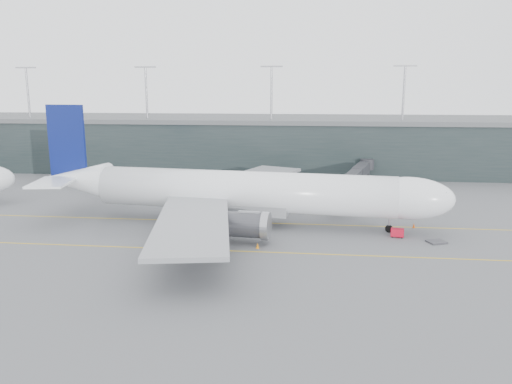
# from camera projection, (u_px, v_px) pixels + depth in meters

# --- Properties ---
(ground) EXTENTS (320.00, 320.00, 0.00)m
(ground) POSITION_uv_depth(u_px,v_px,m) (224.00, 216.00, 93.52)
(ground) COLOR #56565A
(ground) RESTS_ON ground
(taxiline_a) EXTENTS (160.00, 0.25, 0.02)m
(taxiline_a) POSITION_uv_depth(u_px,v_px,m) (220.00, 222.00, 89.62)
(taxiline_a) COLOR gold
(taxiline_a) RESTS_ON ground
(taxiline_b) EXTENTS (160.00, 0.25, 0.02)m
(taxiline_b) POSITION_uv_depth(u_px,v_px,m) (200.00, 250.00, 74.06)
(taxiline_b) COLOR gold
(taxiline_b) RESTS_ON ground
(taxiline_lead_main) EXTENTS (0.25, 60.00, 0.02)m
(taxiline_lead_main) POSITION_uv_depth(u_px,v_px,m) (261.00, 194.00, 112.43)
(taxiline_lead_main) COLOR gold
(taxiline_lead_main) RESTS_ON ground
(terminal) EXTENTS (240.00, 36.00, 29.00)m
(terminal) POSITION_uv_depth(u_px,v_px,m) (257.00, 143.00, 148.37)
(terminal) COLOR #1E292A
(terminal) RESTS_ON ground
(main_aircraft) EXTENTS (73.46, 68.68, 20.59)m
(main_aircraft) POSITION_uv_depth(u_px,v_px,m) (241.00, 192.00, 87.02)
(main_aircraft) COLOR white
(main_aircraft) RESTS_ON ground
(jet_bridge) EXTENTS (11.94, 43.38, 5.73)m
(jet_bridge) POSITION_uv_depth(u_px,v_px,m) (347.00, 176.00, 110.89)
(jet_bridge) COLOR #2A2A2F
(jet_bridge) RESTS_ON ground
(gse_cart) EXTENTS (2.23, 1.62, 1.39)m
(gse_cart) POSITION_uv_depth(u_px,v_px,m) (397.00, 232.00, 80.19)
(gse_cart) COLOR red
(gse_cart) RESTS_ON ground
(baggage_dolly) EXTENTS (3.30, 3.01, 0.27)m
(baggage_dolly) POSITION_uv_depth(u_px,v_px,m) (436.00, 242.00, 77.37)
(baggage_dolly) COLOR #3B3B40
(baggage_dolly) RESTS_ON ground
(uld_a) EXTENTS (2.16, 1.94, 1.63)m
(uld_a) POSITION_uv_depth(u_px,v_px,m) (205.00, 199.00, 104.05)
(uld_a) COLOR #3E3E43
(uld_a) RESTS_ON ground
(uld_b) EXTENTS (2.09, 1.73, 1.79)m
(uld_b) POSITION_uv_depth(u_px,v_px,m) (227.00, 198.00, 104.10)
(uld_b) COLOR #3E3E43
(uld_b) RESTS_ON ground
(uld_c) EXTENTS (2.07, 1.66, 1.89)m
(uld_c) POSITION_uv_depth(u_px,v_px,m) (235.00, 198.00, 104.54)
(uld_c) COLOR #3E3E43
(uld_c) RESTS_ON ground
(cone_nose) EXTENTS (0.50, 0.50, 0.80)m
(cone_nose) POSITION_uv_depth(u_px,v_px,m) (414.00, 226.00, 85.60)
(cone_nose) COLOR #DD530C
(cone_nose) RESTS_ON ground
(cone_wing_stbd) EXTENTS (0.51, 0.51, 0.80)m
(cone_wing_stbd) POSITION_uv_depth(u_px,v_px,m) (257.00, 246.00, 74.67)
(cone_wing_stbd) COLOR orange
(cone_wing_stbd) RESTS_ON ground
(cone_wing_port) EXTENTS (0.40, 0.40, 0.64)m
(cone_wing_port) POSITION_uv_depth(u_px,v_px,m) (286.00, 204.00, 102.02)
(cone_wing_port) COLOR #F2370D
(cone_wing_port) RESTS_ON ground
(cone_tail) EXTENTS (0.48, 0.48, 0.76)m
(cone_tail) POSITION_uv_depth(u_px,v_px,m) (157.00, 231.00, 82.30)
(cone_tail) COLOR #CC5D0B
(cone_tail) RESTS_ON ground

